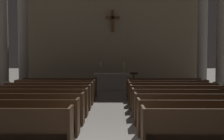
% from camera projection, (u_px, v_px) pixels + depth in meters
% --- Properties ---
extents(pew_left_row_2, '(3.67, 0.50, 0.95)m').
position_uv_depth(pew_left_row_2, '(8.00, 117.00, 6.99)').
color(pew_left_row_2, '#422B19').
rests_on(pew_left_row_2, ground).
extents(pew_left_row_3, '(3.67, 0.50, 0.95)m').
position_uv_depth(pew_left_row_3, '(22.00, 108.00, 8.11)').
color(pew_left_row_3, '#422B19').
rests_on(pew_left_row_3, ground).
extents(pew_left_row_4, '(3.67, 0.50, 0.95)m').
position_uv_depth(pew_left_row_4, '(34.00, 102.00, 9.22)').
color(pew_left_row_4, '#422B19').
rests_on(pew_left_row_4, ground).
extents(pew_left_row_5, '(3.67, 0.50, 0.95)m').
position_uv_depth(pew_left_row_5, '(42.00, 97.00, 10.34)').
color(pew_left_row_5, '#422B19').
rests_on(pew_left_row_5, ground).
extents(pew_left_row_6, '(3.67, 0.50, 0.95)m').
position_uv_depth(pew_left_row_6, '(50.00, 93.00, 11.45)').
color(pew_left_row_6, '#422B19').
rests_on(pew_left_row_6, ground).
extents(pew_left_row_7, '(3.67, 0.50, 0.95)m').
position_uv_depth(pew_left_row_7, '(55.00, 90.00, 12.57)').
color(pew_left_row_7, '#422B19').
rests_on(pew_left_row_7, ground).
extents(pew_left_row_8, '(3.67, 0.50, 0.95)m').
position_uv_depth(pew_left_row_8, '(60.00, 87.00, 13.68)').
color(pew_left_row_8, '#422B19').
rests_on(pew_left_row_8, ground).
extents(pew_right_row_2, '(3.67, 0.50, 0.95)m').
position_uv_depth(pew_right_row_2, '(209.00, 117.00, 6.93)').
color(pew_right_row_2, '#422B19').
rests_on(pew_right_row_2, ground).
extents(pew_right_row_3, '(3.67, 0.50, 0.95)m').
position_uv_depth(pew_right_row_3, '(196.00, 109.00, 8.04)').
color(pew_right_row_3, '#422B19').
rests_on(pew_right_row_3, ground).
extents(pew_right_row_4, '(3.67, 0.50, 0.95)m').
position_uv_depth(pew_right_row_4, '(187.00, 102.00, 9.16)').
color(pew_right_row_4, '#422B19').
rests_on(pew_right_row_4, ground).
extents(pew_right_row_5, '(3.67, 0.50, 0.95)m').
position_uv_depth(pew_right_row_5, '(179.00, 97.00, 10.27)').
color(pew_right_row_5, '#422B19').
rests_on(pew_right_row_5, ground).
extents(pew_right_row_6, '(3.67, 0.50, 0.95)m').
position_uv_depth(pew_right_row_6, '(173.00, 93.00, 11.39)').
color(pew_right_row_6, '#422B19').
rests_on(pew_right_row_6, ground).
extents(pew_right_row_7, '(3.67, 0.50, 0.95)m').
position_uv_depth(pew_right_row_7, '(167.00, 90.00, 12.51)').
color(pew_right_row_7, '#422B19').
rests_on(pew_right_row_7, ground).
extents(pew_right_row_8, '(3.67, 0.50, 0.95)m').
position_uv_depth(pew_right_row_8, '(163.00, 87.00, 13.62)').
color(pew_right_row_8, '#422B19').
rests_on(pew_right_row_8, ground).
extents(column_left_third, '(0.92, 0.92, 7.45)m').
position_uv_depth(column_left_third, '(2.00, 25.00, 13.83)').
color(column_left_third, '#9E998E').
rests_on(column_left_third, ground).
extents(column_right_third, '(0.92, 0.92, 7.45)m').
position_uv_depth(column_right_third, '(223.00, 25.00, 13.70)').
color(column_right_third, '#9E998E').
rests_on(column_right_third, ground).
extents(column_left_fourth, '(0.92, 0.92, 7.45)m').
position_uv_depth(column_left_fourth, '(23.00, 31.00, 17.05)').
color(column_left_fourth, '#9E998E').
rests_on(column_left_fourth, ground).
extents(column_right_fourth, '(0.92, 0.92, 7.45)m').
position_uv_depth(column_right_fourth, '(202.00, 31.00, 16.91)').
color(column_right_fourth, '#9E998E').
rests_on(column_right_fourth, ground).
extents(altar, '(2.20, 0.90, 1.01)m').
position_uv_depth(altar, '(112.00, 81.00, 16.42)').
color(altar, '#A8A399').
rests_on(altar, ground).
extents(candlestick_left, '(0.16, 0.16, 0.70)m').
position_uv_depth(candlestick_left, '(101.00, 70.00, 16.39)').
color(candlestick_left, '#B79338').
rests_on(candlestick_left, altar).
extents(candlestick_right, '(0.16, 0.16, 0.70)m').
position_uv_depth(candlestick_right, '(124.00, 70.00, 16.37)').
color(candlestick_right, '#B79338').
rests_on(candlestick_right, altar).
extents(apse_with_cross, '(12.21, 0.43, 8.04)m').
position_uv_depth(apse_with_cross, '(113.00, 27.00, 18.57)').
color(apse_with_cross, gray).
rests_on(apse_with_cross, ground).
extents(lectern, '(0.44, 0.36, 1.15)m').
position_uv_depth(lectern, '(134.00, 83.00, 15.20)').
color(lectern, '#422B19').
rests_on(lectern, ground).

